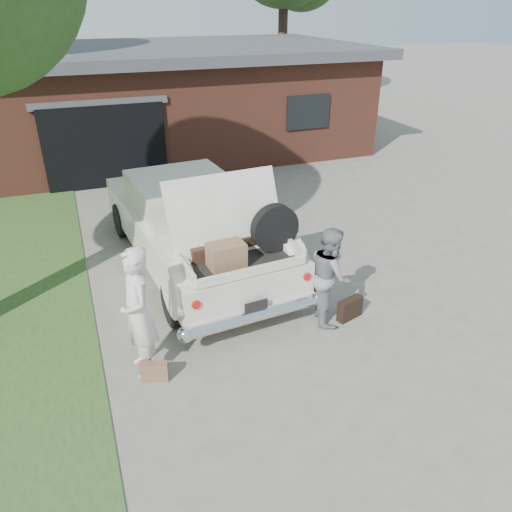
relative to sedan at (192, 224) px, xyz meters
name	(u,v)px	position (x,y,z in m)	size (l,w,h in m)	color
ground	(270,336)	(0.48, -2.74, -0.83)	(90.00, 90.00, 0.00)	gray
house	(168,98)	(1.46, 8.73, 0.84)	(12.80, 7.80, 3.30)	brown
sedan	(192,224)	(0.00, 0.00, 0.00)	(2.66, 5.82, 2.26)	white
woman_left	(138,313)	(-1.46, -2.83, 0.12)	(0.69, 0.45, 1.89)	silver
woman_right	(330,275)	(1.54, -2.62, -0.03)	(0.78, 0.60, 1.60)	gray
suitcase_left	(154,372)	(-1.37, -3.12, -0.68)	(0.38, 0.12, 0.29)	brown
suitcase_right	(350,309)	(1.87, -2.75, -0.65)	(0.46, 0.15, 0.36)	black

